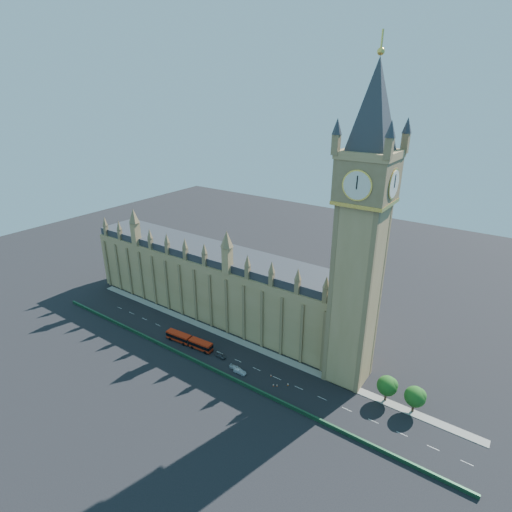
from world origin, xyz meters
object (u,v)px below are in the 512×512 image
Objects in this scene: car_grey at (221,356)px; car_silver at (240,372)px; car_white at (235,368)px; red_bus at (189,341)px.

car_silver reaches higher than car_grey.
car_white is at bearing -98.39° from car_grey.
red_bus is at bearing 83.05° from car_silver.
car_grey is (14.31, 0.73, -1.10)m from red_bus.
car_silver reaches higher than car_white.
car_grey is 8.26m from car_white.
car_grey is at bearing -1.18° from red_bus.
car_grey is 0.91× the size of car_silver.
red_bus is 25.10m from car_silver.
car_grey is at bearing 72.68° from car_silver.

